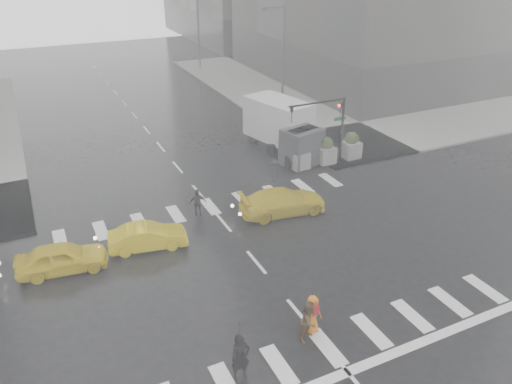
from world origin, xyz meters
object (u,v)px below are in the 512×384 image
pedestrian_brown (310,320)px  box_truck (284,127)px  traffic_signal_pole (330,119)px  taxi_front (62,258)px  taxi_mid (148,237)px  pedestrian_orange (312,314)px

pedestrian_brown → box_truck: 18.32m
traffic_signal_pole → taxi_front: (-17.12, -4.81, -2.54)m
pedestrian_brown → taxi_mid: pedestrian_brown is taller
pedestrian_brown → box_truck: bearing=37.0°
traffic_signal_pole → box_truck: traffic_signal_pole is taller
traffic_signal_pole → taxi_front: traffic_signal_pole is taller
taxi_mid → box_truck: 14.12m
pedestrian_brown → taxi_mid: 9.46m
traffic_signal_pole → taxi_mid: 14.21m
taxi_mid → box_truck: bearing=-45.9°
taxi_front → taxi_mid: 3.94m
traffic_signal_pole → pedestrian_brown: traffic_signal_pole is taller
pedestrian_brown → taxi_mid: (-3.81, 8.66, -0.24)m
pedestrian_orange → taxi_front: bearing=127.4°
taxi_front → taxi_mid: bearing=-80.9°
taxi_mid → pedestrian_orange: bearing=-143.8°
pedestrian_brown → box_truck: box_truck is taller
pedestrian_brown → taxi_mid: size_ratio=0.46×
pedestrian_orange → taxi_mid: 9.32m
box_truck → pedestrian_brown: bearing=-129.5°
traffic_signal_pole → taxi_front: 17.96m
box_truck → traffic_signal_pole: bearing=-79.0°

